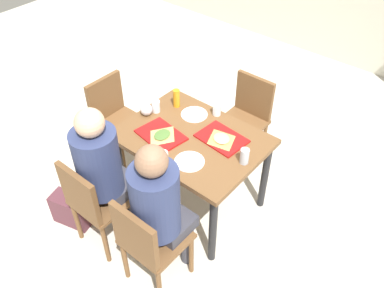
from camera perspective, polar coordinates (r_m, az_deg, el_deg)
ground_plane at (r=3.66m, az=-0.00°, el=-8.04°), size 10.00×10.00×0.02m
main_table at (r=3.19m, az=-0.00°, el=-0.36°), size 1.10×0.83×0.75m
chair_near_left at (r=3.07m, az=-13.74°, el=-7.77°), size 0.40×0.40×0.86m
chair_near_right at (r=2.78m, az=-6.33°, el=-13.48°), size 0.40×0.40×0.86m
chair_far_side at (r=3.79m, az=7.77°, el=4.21°), size 0.40×0.40×0.86m
chair_left_end at (r=3.81m, az=-10.90°, el=4.05°), size 0.40×0.40×0.86m
person_in_red at (r=2.95m, az=-12.42°, el=-3.10°), size 0.32×0.42×1.27m
person_in_brown_jacket at (r=2.65m, az=-4.58°, el=-8.54°), size 0.32×0.42×1.27m
tray_red_near at (r=3.14m, az=-4.41°, el=1.28°), size 0.39×0.31×0.02m
tray_red_far at (r=3.10m, az=4.21°, el=0.80°), size 0.38×0.29×0.02m
paper_plate_center at (r=3.34m, az=0.32°, el=4.20°), size 0.22×0.22×0.01m
paper_plate_near_edge at (r=2.91m, az=-0.36°, el=-2.49°), size 0.22×0.22×0.01m
pizza_slice_a at (r=3.11m, az=-4.23°, el=1.24°), size 0.18×0.22×0.02m
pizza_slice_b at (r=3.07m, az=4.18°, el=0.71°), size 0.26×0.25×0.02m
plastic_cup_a at (r=3.32m, az=3.53°, el=4.90°), size 0.07×0.07×0.10m
plastic_cup_b at (r=2.88m, az=-4.06°, el=-1.92°), size 0.07×0.07×0.10m
plastic_cup_c at (r=3.36m, az=-5.13°, el=5.32°), size 0.07×0.07×0.10m
soda_can at (r=2.89m, az=7.43°, el=-1.71°), size 0.07×0.07×0.12m
condiment_bottle at (r=3.40m, az=-2.21°, el=6.48°), size 0.06×0.06×0.16m
foil_bundle at (r=3.34m, az=-6.46°, el=4.85°), size 0.10×0.10×0.10m
handbag at (r=3.54m, az=-16.63°, el=-8.88°), size 0.35×0.24×0.28m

